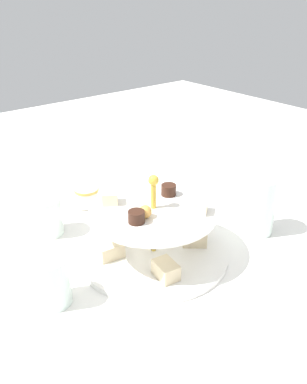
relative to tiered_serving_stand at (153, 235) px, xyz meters
The scene contains 8 objects.
ground_plane 0.05m from the tiered_serving_stand, behind, with size 2.40×2.40×0.00m, color white.
tiered_serving_stand is the anchor object (origin of this frame).
water_glass_tall_right 0.24m from the tiered_serving_stand, 108.35° to the right, with size 0.07×0.07×0.13m, color silver.
water_glass_short_left 0.24m from the tiered_serving_stand, 31.63° to the left, with size 0.06×0.06×0.08m, color silver.
teacup_with_saucer 0.25m from the tiered_serving_stand, ahead, with size 0.09×0.09×0.05m.
butter_knife_left 0.29m from the tiered_serving_stand, behind, with size 0.17×0.01×0.00m, color silver.
butter_knife_right 0.29m from the tiered_serving_stand, 45.30° to the right, with size 0.17×0.01×0.00m, color silver.
water_glass_mid_back 0.22m from the tiered_serving_stand, 88.95° to the left, with size 0.06×0.06×0.09m, color silver.
Camera 1 is at (-0.52, 0.42, 0.48)m, focal length 37.95 mm.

